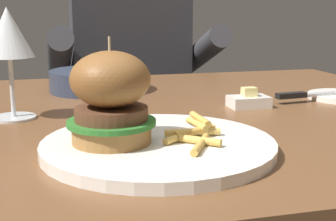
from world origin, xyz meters
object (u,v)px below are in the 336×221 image
object	(u,v)px
burger_sandwich	(111,97)
soup_bowl	(96,79)
wine_glass	(8,36)
table_knife	(320,94)
main_plate	(159,145)
diner_person	(131,117)
butter_dish	(249,101)

from	to	relation	value
burger_sandwich	soup_bowl	xyz separation A→B (m)	(0.03, 0.45, -0.05)
wine_glass	table_knife	xyz separation A→B (m)	(0.56, 0.01, -0.12)
main_plate	soup_bowl	size ratio (longest dim) A/B	1.48
burger_sandwich	diner_person	size ratio (longest dim) A/B	0.11
wine_glass	table_knife	bearing A→B (deg)	0.80
burger_sandwich	wine_glass	size ratio (longest dim) A/B	0.73
wine_glass	diner_person	xyz separation A→B (m)	(0.31, 0.71, -0.31)
soup_bowl	diner_person	distance (m)	0.55
main_plate	table_knife	bearing A→B (deg)	32.22
butter_dish	table_knife	bearing A→B (deg)	8.22
main_plate	diner_person	xyz separation A→B (m)	(0.13, 0.94, -0.18)
main_plate	butter_dish	world-z (taller)	butter_dish
table_knife	soup_bowl	size ratio (longest dim) A/B	1.22
burger_sandwich	wine_glass	bearing A→B (deg)	119.65
burger_sandwich	soup_bowl	bearing A→B (deg)	86.37
main_plate	wine_glass	size ratio (longest dim) A/B	1.65
main_plate	wine_glass	distance (m)	0.32
burger_sandwich	diner_person	xyz separation A→B (m)	(0.19, 0.93, -0.25)
table_knife	diner_person	size ratio (longest dim) A/B	0.20
wine_glass	butter_dish	world-z (taller)	wine_glass
wine_glass	soup_bowl	bearing A→B (deg)	55.33
burger_sandwich	diner_person	bearing A→B (deg)	78.72
main_plate	soup_bowl	distance (m)	0.46
wine_glass	soup_bowl	world-z (taller)	wine_glass
burger_sandwich	wine_glass	xyz separation A→B (m)	(-0.13, 0.22, 0.06)
main_plate	table_knife	size ratio (longest dim) A/B	1.22
butter_dish	soup_bowl	bearing A→B (deg)	135.63
diner_person	burger_sandwich	bearing A→B (deg)	-101.28
table_knife	diner_person	world-z (taller)	diner_person
soup_bowl	diner_person	xyz separation A→B (m)	(0.16, 0.48, -0.20)
butter_dish	wine_glass	bearing A→B (deg)	177.86
main_plate	burger_sandwich	distance (m)	0.08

